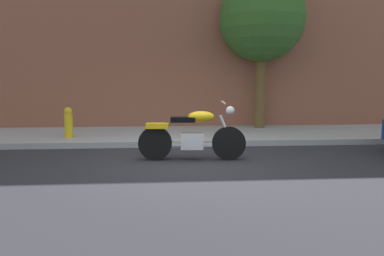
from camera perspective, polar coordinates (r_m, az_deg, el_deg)
ground_plane at (r=6.94m, az=-0.61°, el=-5.64°), size 60.00×60.00×0.00m
sidewalk at (r=10.07m, az=-1.81°, el=-1.12°), size 25.99×2.91×0.14m
motorcycle at (r=7.21m, az=-0.01°, el=-1.26°), size 2.13×0.70×1.16m
street_tree at (r=11.41m, az=10.86°, el=16.30°), size 2.54×2.54×4.65m
fire_hydrant at (r=9.66m, az=-18.69°, el=0.43°), size 0.20×0.20×0.91m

